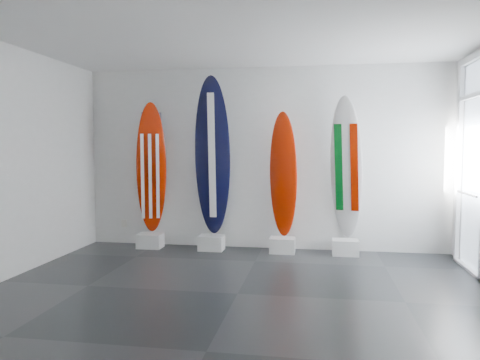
% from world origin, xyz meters
% --- Properties ---
extents(floor, '(6.00, 6.00, 0.00)m').
position_xyz_m(floor, '(0.00, 0.00, 0.00)').
color(floor, black).
rests_on(floor, ground).
extents(ceiling, '(6.00, 6.00, 0.00)m').
position_xyz_m(ceiling, '(0.00, 0.00, 3.00)').
color(ceiling, white).
rests_on(ceiling, wall_back).
extents(wall_back, '(6.00, 0.00, 6.00)m').
position_xyz_m(wall_back, '(0.00, 2.50, 1.50)').
color(wall_back, silver).
rests_on(wall_back, ground).
extents(wall_front, '(6.00, 0.00, 6.00)m').
position_xyz_m(wall_front, '(0.00, -2.50, 1.50)').
color(wall_front, silver).
rests_on(wall_front, ground).
extents(display_block_usa, '(0.40, 0.30, 0.24)m').
position_xyz_m(display_block_usa, '(-1.86, 2.18, 0.12)').
color(display_block_usa, silver).
rests_on(display_block_usa, floor).
extents(surfboard_usa, '(0.58, 0.49, 2.19)m').
position_xyz_m(surfboard_usa, '(-1.86, 2.28, 1.33)').
color(surfboard_usa, '#A01701').
rests_on(surfboard_usa, display_block_usa).
extents(display_block_navy, '(0.40, 0.30, 0.24)m').
position_xyz_m(display_block_navy, '(-0.81, 2.18, 0.12)').
color(display_block_navy, silver).
rests_on(display_block_navy, floor).
extents(surfboard_navy, '(0.59, 0.29, 2.60)m').
position_xyz_m(surfboard_navy, '(-0.81, 2.28, 1.54)').
color(surfboard_navy, black).
rests_on(surfboard_navy, display_block_navy).
extents(display_block_swiss, '(0.40, 0.30, 0.24)m').
position_xyz_m(display_block_swiss, '(0.36, 2.18, 0.12)').
color(display_block_swiss, silver).
rests_on(display_block_swiss, floor).
extents(surfboard_swiss, '(0.49, 0.30, 2.02)m').
position_xyz_m(surfboard_swiss, '(0.36, 2.28, 1.25)').
color(surfboard_swiss, '#A01701').
rests_on(surfboard_swiss, display_block_swiss).
extents(display_block_italy, '(0.40, 0.30, 0.24)m').
position_xyz_m(display_block_italy, '(1.34, 2.18, 0.12)').
color(display_block_italy, silver).
rests_on(display_block_italy, floor).
extents(surfboard_italy, '(0.61, 0.54, 2.25)m').
position_xyz_m(surfboard_italy, '(1.34, 2.28, 1.36)').
color(surfboard_italy, silver).
rests_on(surfboard_italy, display_block_italy).
extents(wall_outlet, '(0.09, 0.02, 0.13)m').
position_xyz_m(wall_outlet, '(-2.45, 2.48, 0.35)').
color(wall_outlet, silver).
rests_on(wall_outlet, wall_back).
extents(glass_door, '(0.12, 1.16, 2.85)m').
position_xyz_m(glass_door, '(2.97, 1.55, 1.43)').
color(glass_door, white).
rests_on(glass_door, floor).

